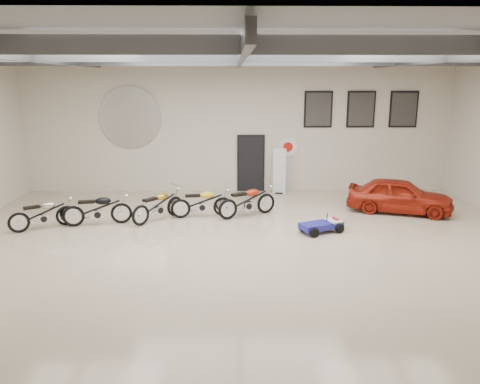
{
  "coord_description": "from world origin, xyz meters",
  "views": [
    {
      "loc": [
        -0.23,
        -11.59,
        4.2
      ],
      "look_at": [
        0.0,
        1.2,
        1.1
      ],
      "focal_mm": 35.0,
      "sensor_mm": 36.0,
      "label": 1
    }
  ],
  "objects_px": {
    "motorcycle_gold": "(158,205)",
    "motorcycle_yellow": "(202,202)",
    "motorcycle_red": "(247,200)",
    "motorcycle_silver": "(42,213)",
    "banner_stand": "(279,170)",
    "motorcycle_black": "(97,209)",
    "go_kart": "(325,222)",
    "vintage_car": "(400,195)"
  },
  "relations": [
    {
      "from": "banner_stand",
      "to": "motorcycle_gold",
      "type": "distance_m",
      "value": 5.28
    },
    {
      "from": "motorcycle_black",
      "to": "banner_stand",
      "type": "bearing_deg",
      "value": 21.4
    },
    {
      "from": "motorcycle_silver",
      "to": "motorcycle_gold",
      "type": "distance_m",
      "value": 3.27
    },
    {
      "from": "motorcycle_yellow",
      "to": "motorcycle_red",
      "type": "bearing_deg",
      "value": -7.23
    },
    {
      "from": "motorcycle_red",
      "to": "motorcycle_silver",
      "type": "bearing_deg",
      "value": 162.11
    },
    {
      "from": "motorcycle_silver",
      "to": "motorcycle_red",
      "type": "bearing_deg",
      "value": -20.68
    },
    {
      "from": "motorcycle_gold",
      "to": "go_kart",
      "type": "distance_m",
      "value": 5.0
    },
    {
      "from": "motorcycle_gold",
      "to": "motorcycle_red",
      "type": "relative_size",
      "value": 0.97
    },
    {
      "from": "motorcycle_black",
      "to": "motorcycle_silver",
      "type": "bearing_deg",
      "value": -179.12
    },
    {
      "from": "banner_stand",
      "to": "motorcycle_gold",
      "type": "height_order",
      "value": "banner_stand"
    },
    {
      "from": "motorcycle_gold",
      "to": "motorcycle_red",
      "type": "xyz_separation_m",
      "value": [
        2.72,
        0.4,
        0.02
      ]
    },
    {
      "from": "banner_stand",
      "to": "motorcycle_silver",
      "type": "bearing_deg",
      "value": -136.58
    },
    {
      "from": "motorcycle_black",
      "to": "motorcycle_red",
      "type": "distance_m",
      "value": 4.51
    },
    {
      "from": "motorcycle_yellow",
      "to": "go_kart",
      "type": "xyz_separation_m",
      "value": [
        3.56,
        -1.51,
        -0.22
      ]
    },
    {
      "from": "motorcycle_silver",
      "to": "go_kart",
      "type": "height_order",
      "value": "motorcycle_silver"
    },
    {
      "from": "banner_stand",
      "to": "motorcycle_black",
      "type": "bearing_deg",
      "value": -132.95
    },
    {
      "from": "banner_stand",
      "to": "motorcycle_silver",
      "type": "height_order",
      "value": "banner_stand"
    },
    {
      "from": "motorcycle_yellow",
      "to": "motorcycle_gold",
      "type": "bearing_deg",
      "value": -174.94
    },
    {
      "from": "motorcycle_silver",
      "to": "go_kart",
      "type": "relative_size",
      "value": 1.22
    },
    {
      "from": "motorcycle_silver",
      "to": "motorcycle_black",
      "type": "distance_m",
      "value": 1.51
    },
    {
      "from": "banner_stand",
      "to": "motorcycle_black",
      "type": "distance_m",
      "value": 6.9
    },
    {
      "from": "motorcycle_silver",
      "to": "motorcycle_black",
      "type": "relative_size",
      "value": 0.94
    },
    {
      "from": "motorcycle_yellow",
      "to": "motorcycle_red",
      "type": "height_order",
      "value": "motorcycle_red"
    },
    {
      "from": "motorcycle_black",
      "to": "motorcycle_yellow",
      "type": "relative_size",
      "value": 1.03
    },
    {
      "from": "motorcycle_red",
      "to": "motorcycle_black",
      "type": "bearing_deg",
      "value": 161.46
    },
    {
      "from": "motorcycle_yellow",
      "to": "motorcycle_silver",
      "type": "bearing_deg",
      "value": -175.73
    },
    {
      "from": "motorcycle_silver",
      "to": "vintage_car",
      "type": "bearing_deg",
      "value": -23.74
    },
    {
      "from": "motorcycle_gold",
      "to": "motorcycle_yellow",
      "type": "xyz_separation_m",
      "value": [
        1.3,
        0.34,
        -0.01
      ]
    },
    {
      "from": "go_kart",
      "to": "vintage_car",
      "type": "relative_size",
      "value": 0.46
    },
    {
      "from": "motorcycle_black",
      "to": "motorcycle_gold",
      "type": "distance_m",
      "value": 1.77
    },
    {
      "from": "banner_stand",
      "to": "go_kart",
      "type": "distance_m",
      "value": 4.68
    },
    {
      "from": "motorcycle_gold",
      "to": "go_kart",
      "type": "bearing_deg",
      "value": -62.53
    },
    {
      "from": "motorcycle_gold",
      "to": "vintage_car",
      "type": "relative_size",
      "value": 0.59
    },
    {
      "from": "motorcycle_black",
      "to": "vintage_car",
      "type": "height_order",
      "value": "vintage_car"
    },
    {
      "from": "banner_stand",
      "to": "vintage_car",
      "type": "height_order",
      "value": "banner_stand"
    },
    {
      "from": "motorcycle_gold",
      "to": "go_kart",
      "type": "xyz_separation_m",
      "value": [
        4.86,
        -1.16,
        -0.23
      ]
    },
    {
      "from": "motorcycle_gold",
      "to": "motorcycle_yellow",
      "type": "relative_size",
      "value": 1.02
    },
    {
      "from": "banner_stand",
      "to": "motorcycle_yellow",
      "type": "relative_size",
      "value": 0.94
    },
    {
      "from": "motorcycle_gold",
      "to": "vintage_car",
      "type": "bearing_deg",
      "value": -43.22
    },
    {
      "from": "go_kart",
      "to": "motorcycle_silver",
      "type": "bearing_deg",
      "value": 152.83
    },
    {
      "from": "go_kart",
      "to": "motorcycle_yellow",
      "type": "bearing_deg",
      "value": 132.71
    },
    {
      "from": "motorcycle_silver",
      "to": "motorcycle_yellow",
      "type": "xyz_separation_m",
      "value": [
        4.48,
        1.11,
        0.01
      ]
    }
  ]
}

